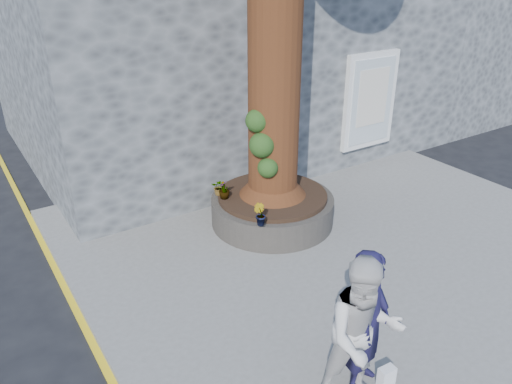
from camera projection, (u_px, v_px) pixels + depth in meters
ground at (303, 295)px, 7.70m from camera, size 120.00×120.00×0.00m
pavement at (334, 236)px, 9.17m from camera, size 9.00×8.00×0.12m
yellow_line at (86, 331)px, 6.96m from camera, size 0.10×30.00×0.01m
stone_shop at (214, 21)px, 13.00m from camera, size 10.30×8.30×6.30m
neighbour_shop at (420, 10)px, 17.01m from camera, size 6.00×8.00×6.00m
planter at (272, 208)px, 9.43m from camera, size 2.30×2.30×0.60m
man at (368, 321)px, 5.60m from camera, size 0.80×0.72×1.83m
woman at (363, 335)px, 5.35m from camera, size 1.13×1.01×1.90m
shopping_bag at (386, 377)px, 5.87m from camera, size 0.21×0.13×0.28m
plant_a at (295, 168)px, 9.94m from camera, size 0.24×0.22×0.37m
plant_b at (260, 215)px, 8.16m from camera, size 0.25×0.26×0.37m
plant_c at (224, 189)px, 9.04m from camera, size 0.29×0.29×0.36m
plant_d at (219, 187)px, 9.19m from camera, size 0.37×0.37×0.31m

